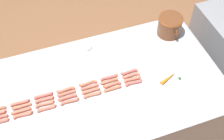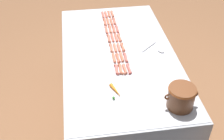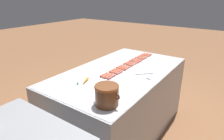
{
  "view_description": "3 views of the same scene",
  "coord_description": "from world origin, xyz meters",
  "px_view_note": "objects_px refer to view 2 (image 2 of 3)",
  "views": [
    {
      "loc": [
        1.25,
        -0.34,
        2.76
      ],
      "look_at": [
        -0.12,
        0.14,
        0.91
      ],
      "focal_mm": 46.36,
      "sensor_mm": 36.0,
      "label": 1
    },
    {
      "loc": [
        0.39,
        2.25,
        2.54
      ],
      "look_at": [
        0.1,
        0.24,
        0.92
      ],
      "focal_mm": 46.44,
      "sensor_mm": 36.0,
      "label": 2
    },
    {
      "loc": [
        -1.23,
        1.94,
        1.82
      ],
      "look_at": [
        -0.04,
        0.24,
        1.01
      ],
      "focal_mm": 31.16,
      "sensor_mm": 36.0,
      "label": 3
    }
  ],
  "objects_px": {
    "serving_spoon": "(157,50)",
    "hot_dog_12": "(122,57)",
    "hot_dog_11": "(119,48)",
    "hot_dog_25": "(111,48)",
    "hot_dog_17": "(112,38)",
    "hot_dog_22": "(105,22)",
    "hot_dog_27": "(117,69)",
    "hot_dog_1": "(114,21)",
    "hot_dog_9": "(114,29)",
    "hot_dog_24": "(109,39)",
    "hot_dog_10": "(116,38)",
    "hot_dog_18": "(115,48)",
    "hot_dog_7": "(109,14)",
    "hot_dog_6": "(129,69)",
    "hot_dog_21": "(103,15)",
    "hot_dog_2": "(117,29)",
    "hot_dog_15": "(108,21)",
    "hot_dog_26": "(114,58)",
    "hot_dog_23": "(106,30)",
    "hot_dog_5": "(126,57)",
    "hot_dog_19": "(118,58)",
    "hot_dog_0": "(112,14)",
    "hot_dog_14": "(106,14)",
    "hot_dog_16": "(110,29)",
    "bean_pot": "(181,96)",
    "hot_dog_8": "(111,22)",
    "hot_dog_4": "(123,47)",
    "carrot": "(116,91)",
    "hot_dog_13": "(125,69)",
    "hot_dog_3": "(119,38)"
  },
  "relations": [
    {
      "from": "serving_spoon",
      "to": "hot_dog_12",
      "type": "bearing_deg",
      "value": 12.28
    },
    {
      "from": "hot_dog_11",
      "to": "hot_dog_25",
      "type": "xyz_separation_m",
      "value": [
        0.07,
        -0.0,
        0.0
      ]
    },
    {
      "from": "hot_dog_17",
      "to": "hot_dog_22",
      "type": "height_order",
      "value": "same"
    },
    {
      "from": "hot_dog_27",
      "to": "hot_dog_1",
      "type": "bearing_deg",
      "value": -97.23
    },
    {
      "from": "hot_dog_9",
      "to": "hot_dog_24",
      "type": "height_order",
      "value": "same"
    },
    {
      "from": "hot_dog_10",
      "to": "hot_dog_18",
      "type": "distance_m",
      "value": 0.19
    },
    {
      "from": "hot_dog_7",
      "to": "hot_dog_6",
      "type": "bearing_deg",
      "value": 92.02
    },
    {
      "from": "hot_dog_21",
      "to": "hot_dog_2",
      "type": "bearing_deg",
      "value": 108.56
    },
    {
      "from": "hot_dog_24",
      "to": "hot_dog_15",
      "type": "bearing_deg",
      "value": -96.07
    },
    {
      "from": "hot_dog_18",
      "to": "hot_dog_26",
      "type": "height_order",
      "value": "same"
    },
    {
      "from": "hot_dog_11",
      "to": "hot_dog_27",
      "type": "bearing_deg",
      "value": 77.52
    },
    {
      "from": "hot_dog_10",
      "to": "hot_dog_23",
      "type": "bearing_deg",
      "value": -64.63
    },
    {
      "from": "hot_dog_10",
      "to": "hot_dog_2",
      "type": "bearing_deg",
      "value": -102.79
    },
    {
      "from": "hot_dog_5",
      "to": "hot_dog_10",
      "type": "height_order",
      "value": "same"
    },
    {
      "from": "hot_dog_5",
      "to": "hot_dog_19",
      "type": "distance_m",
      "value": 0.07
    },
    {
      "from": "hot_dog_17",
      "to": "hot_dog_22",
      "type": "bearing_deg",
      "value": -83.67
    },
    {
      "from": "hot_dog_0",
      "to": "hot_dog_17",
      "type": "relative_size",
      "value": 1.0
    },
    {
      "from": "hot_dog_9",
      "to": "hot_dog_12",
      "type": "bearing_deg",
      "value": 89.91
    },
    {
      "from": "hot_dog_10",
      "to": "hot_dog_14",
      "type": "height_order",
      "value": "same"
    },
    {
      "from": "hot_dog_9",
      "to": "hot_dog_27",
      "type": "relative_size",
      "value": 1.0
    },
    {
      "from": "hot_dog_16",
      "to": "hot_dog_25",
      "type": "bearing_deg",
      "value": 83.81
    },
    {
      "from": "hot_dog_5",
      "to": "hot_dog_24",
      "type": "distance_m",
      "value": 0.37
    },
    {
      "from": "hot_dog_12",
      "to": "bean_pot",
      "type": "distance_m",
      "value": 0.76
    },
    {
      "from": "hot_dog_8",
      "to": "hot_dog_18",
      "type": "bearing_deg",
      "value": 86.02
    },
    {
      "from": "hot_dog_12",
      "to": "hot_dog_19",
      "type": "height_order",
      "value": "same"
    },
    {
      "from": "hot_dog_0",
      "to": "hot_dog_16",
      "type": "distance_m",
      "value": 0.35
    },
    {
      "from": "hot_dog_16",
      "to": "serving_spoon",
      "type": "distance_m",
      "value": 0.59
    },
    {
      "from": "hot_dog_14",
      "to": "hot_dog_7",
      "type": "bearing_deg",
      "value": -170.38
    },
    {
      "from": "hot_dog_4",
      "to": "hot_dog_16",
      "type": "bearing_deg",
      "value": -77.99
    },
    {
      "from": "bean_pot",
      "to": "carrot",
      "type": "xyz_separation_m",
      "value": [
        0.47,
        -0.22,
        -0.09
      ]
    },
    {
      "from": "hot_dog_24",
      "to": "hot_dog_13",
      "type": "bearing_deg",
      "value": 97.98
    },
    {
      "from": "carrot",
      "to": "hot_dog_23",
      "type": "bearing_deg",
      "value": -92.8
    },
    {
      "from": "hot_dog_25",
      "to": "hot_dog_1",
      "type": "bearing_deg",
      "value": -101.76
    },
    {
      "from": "hot_dog_10",
      "to": "hot_dog_14",
      "type": "relative_size",
      "value": 1.0
    },
    {
      "from": "hot_dog_7",
      "to": "hot_dog_18",
      "type": "xyz_separation_m",
      "value": [
        0.04,
        0.7,
        0.0
      ]
    },
    {
      "from": "hot_dog_8",
      "to": "carrot",
      "type": "distance_m",
      "value": 1.15
    },
    {
      "from": "hot_dog_12",
      "to": "hot_dog_6",
      "type": "bearing_deg",
      "value": 100.62
    },
    {
      "from": "hot_dog_8",
      "to": "hot_dog_11",
      "type": "height_order",
      "value": "same"
    },
    {
      "from": "hot_dog_3",
      "to": "hot_dog_7",
      "type": "bearing_deg",
      "value": -85.95
    },
    {
      "from": "hot_dog_2",
      "to": "hot_dog_16",
      "type": "xyz_separation_m",
      "value": [
        0.08,
        -0.0,
        0.0
      ]
    },
    {
      "from": "hot_dog_16",
      "to": "hot_dog_15",
      "type": "bearing_deg",
      "value": -89.63
    },
    {
      "from": "hot_dog_12",
      "to": "hot_dog_21",
      "type": "bearing_deg",
      "value": -84.86
    },
    {
      "from": "hot_dog_16",
      "to": "hot_dog_19",
      "type": "distance_m",
      "value": 0.53
    },
    {
      "from": "hot_dog_1",
      "to": "hot_dog_19",
      "type": "height_order",
      "value": "same"
    },
    {
      "from": "hot_dog_10",
      "to": "hot_dog_6",
      "type": "bearing_deg",
      "value": 93.72
    },
    {
      "from": "hot_dog_2",
      "to": "hot_dog_23",
      "type": "xyz_separation_m",
      "value": [
        0.12,
        0.0,
        0.0
      ]
    },
    {
      "from": "hot_dog_11",
      "to": "hot_dog_24",
      "type": "bearing_deg",
      "value": -67.03
    },
    {
      "from": "hot_dog_8",
      "to": "hot_dog_11",
      "type": "distance_m",
      "value": 0.52
    },
    {
      "from": "hot_dog_5",
      "to": "hot_dog_18",
      "type": "height_order",
      "value": "same"
    },
    {
      "from": "hot_dog_10",
      "to": "hot_dog_25",
      "type": "relative_size",
      "value": 1.0
    }
  ]
}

